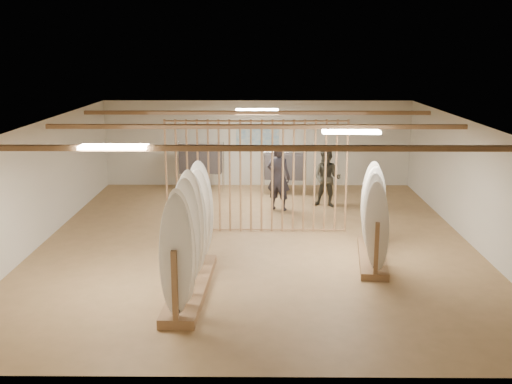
{
  "coord_description": "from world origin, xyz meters",
  "views": [
    {
      "loc": [
        0.12,
        -13.47,
        4.44
      ],
      "look_at": [
        0.0,
        0.0,
        1.2
      ],
      "focal_mm": 42.0,
      "sensor_mm": 36.0,
      "label": 1
    }
  ],
  "objects_px": {
    "rack_left": "(190,253)",
    "clothing_rack_b": "(285,167)",
    "clothing_rack_a": "(201,160)",
    "shopper_b": "(327,175)",
    "rack_right": "(373,230)",
    "shopper_a": "(279,173)"
  },
  "relations": [
    {
      "from": "clothing_rack_b",
      "to": "shopper_a",
      "type": "distance_m",
      "value": 1.73
    },
    {
      "from": "rack_left",
      "to": "shopper_a",
      "type": "xyz_separation_m",
      "value": [
        1.8,
        5.87,
        0.29
      ]
    },
    {
      "from": "rack_right",
      "to": "rack_left",
      "type": "bearing_deg",
      "value": -147.61
    },
    {
      "from": "rack_left",
      "to": "shopper_b",
      "type": "bearing_deg",
      "value": 65.03
    },
    {
      "from": "clothing_rack_a",
      "to": "rack_left",
      "type": "bearing_deg",
      "value": -83.84
    },
    {
      "from": "rack_right",
      "to": "shopper_a",
      "type": "bearing_deg",
      "value": 122.05
    },
    {
      "from": "clothing_rack_a",
      "to": "clothing_rack_b",
      "type": "relative_size",
      "value": 1.1
    },
    {
      "from": "rack_left",
      "to": "rack_right",
      "type": "distance_m",
      "value": 4.09
    },
    {
      "from": "rack_left",
      "to": "clothing_rack_a",
      "type": "xyz_separation_m",
      "value": [
        -0.61,
        8.24,
        0.23
      ]
    },
    {
      "from": "rack_left",
      "to": "clothing_rack_b",
      "type": "distance_m",
      "value": 7.84
    },
    {
      "from": "rack_left",
      "to": "clothing_rack_a",
      "type": "distance_m",
      "value": 8.27
    },
    {
      "from": "rack_right",
      "to": "shopper_b",
      "type": "distance_m",
      "value": 4.53
    },
    {
      "from": "rack_left",
      "to": "clothing_rack_a",
      "type": "bearing_deg",
      "value": 96.49
    },
    {
      "from": "rack_right",
      "to": "clothing_rack_b",
      "type": "distance_m",
      "value": 6.08
    },
    {
      "from": "rack_right",
      "to": "clothing_rack_b",
      "type": "relative_size",
      "value": 1.8
    },
    {
      "from": "clothing_rack_a",
      "to": "shopper_a",
      "type": "distance_m",
      "value": 3.39
    },
    {
      "from": "clothing_rack_a",
      "to": "shopper_b",
      "type": "distance_m",
      "value": 4.31
    },
    {
      "from": "rack_left",
      "to": "shopper_a",
      "type": "bearing_deg",
      "value": 75.16
    },
    {
      "from": "clothing_rack_a",
      "to": "shopper_a",
      "type": "height_order",
      "value": "shopper_a"
    },
    {
      "from": "clothing_rack_a",
      "to": "shopper_b",
      "type": "xyz_separation_m",
      "value": [
        3.81,
        -2.02,
        -0.06
      ]
    },
    {
      "from": "shopper_a",
      "to": "clothing_rack_b",
      "type": "bearing_deg",
      "value": -76.26
    },
    {
      "from": "clothing_rack_b",
      "to": "shopper_b",
      "type": "bearing_deg",
      "value": -43.21
    }
  ]
}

